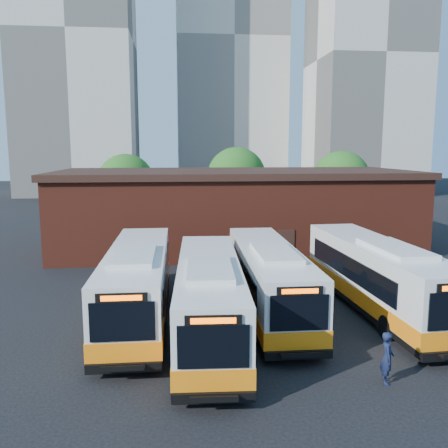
{
  "coord_description": "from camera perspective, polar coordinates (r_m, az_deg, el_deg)",
  "views": [
    {
      "loc": [
        -4.89,
        -18.73,
        8.07
      ],
      "look_at": [
        -2.17,
        7.4,
        3.94
      ],
      "focal_mm": 38.0,
      "sensor_mm": 36.0,
      "label": 1
    }
  ],
  "objects": [
    {
      "name": "depot_building",
      "position": [
        39.33,
        1.25,
        1.91
      ],
      "size": [
        28.6,
        12.6,
        6.4
      ],
      "color": "maroon",
      "rests_on": "ground"
    },
    {
      "name": "tower_right",
      "position": [
        94.89,
        16.62,
        18.46
      ],
      "size": [
        18.0,
        18.0,
        49.2
      ],
      "color": "beige",
      "rests_on": "ground"
    },
    {
      "name": "bus_east",
      "position": [
        25.17,
        17.96,
        -6.27
      ],
      "size": [
        3.29,
        13.51,
        3.65
      ],
      "rotation": [
        0.0,
        0.0,
        0.04
      ],
      "color": "silver",
      "rests_on": "ground"
    },
    {
      "name": "tree_mid",
      "position": [
        53.26,
        1.52,
        5.72
      ],
      "size": [
        6.56,
        6.56,
        8.36
      ],
      "color": "#382314",
      "rests_on": "ground"
    },
    {
      "name": "bus_midwest",
      "position": [
        20.9,
        -1.81,
        -9.13
      ],
      "size": [
        3.29,
        12.96,
        3.5
      ],
      "rotation": [
        0.0,
        0.0,
        -0.05
      ],
      "color": "silver",
      "rests_on": "ground"
    },
    {
      "name": "transit_worker",
      "position": [
        18.01,
        19.04,
        -14.96
      ],
      "size": [
        0.62,
        0.78,
        1.85
      ],
      "primitive_type": "imported",
      "rotation": [
        0.0,
        0.0,
        1.27
      ],
      "color": "#131A37",
      "rests_on": "ground"
    },
    {
      "name": "tower_center",
      "position": [
        107.73,
        0.57,
        20.87
      ],
      "size": [
        22.0,
        20.0,
        61.2
      ],
      "color": "beige",
      "rests_on": "ground"
    },
    {
      "name": "bus_west",
      "position": [
        23.29,
        -10.33,
        -7.28
      ],
      "size": [
        2.86,
        13.17,
        3.58
      ],
      "rotation": [
        0.0,
        0.0,
        -0.01
      ],
      "color": "silver",
      "rests_on": "ground"
    },
    {
      "name": "bus_mideast",
      "position": [
        23.91,
        5.39,
        -6.86
      ],
      "size": [
        2.81,
        12.8,
        3.47
      ],
      "rotation": [
        0.0,
        0.0,
        -0.01
      ],
      "color": "silver",
      "rests_on": "ground"
    },
    {
      "name": "ground",
      "position": [
        20.97,
        8.26,
        -13.79
      ],
      "size": [
        220.0,
        220.0,
        0.0
      ],
      "primitive_type": "plane",
      "color": "black"
    },
    {
      "name": "tree_east",
      "position": [
        52.95,
        13.89,
        5.17
      ],
      "size": [
        6.24,
        6.24,
        7.96
      ],
      "color": "#382314",
      "rests_on": "ground"
    },
    {
      "name": "tower_left",
      "position": [
        94.42,
        -17.38,
        20.64
      ],
      "size": [
        20.0,
        18.0,
        56.2
      ],
      "color": "beige",
      "rests_on": "ground"
    },
    {
      "name": "tree_west",
      "position": [
        51.1,
        -11.7,
        4.91
      ],
      "size": [
        6.0,
        6.0,
        7.65
      ],
      "color": "#382314",
      "rests_on": "ground"
    }
  ]
}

